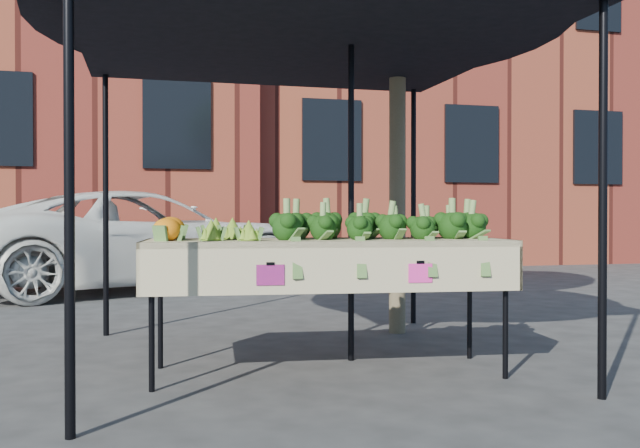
% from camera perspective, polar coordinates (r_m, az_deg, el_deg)
% --- Properties ---
extents(ground, '(90.00, 90.00, 0.00)m').
position_cam_1_polar(ground, '(4.79, -1.56, -12.08)').
color(ground, '#2A2A2C').
extents(table, '(2.47, 1.03, 0.90)m').
position_cam_1_polar(table, '(4.63, 0.61, -6.84)').
color(table, beige).
rests_on(table, ground).
extents(canopy, '(3.16, 3.16, 2.74)m').
position_cam_1_polar(canopy, '(5.01, -1.51, 4.26)').
color(canopy, black).
rests_on(canopy, ground).
extents(broccoli_heap, '(1.58, 0.55, 0.24)m').
position_cam_1_polar(broccoli_heap, '(4.73, 5.10, 0.23)').
color(broccoli_heap, black).
rests_on(broccoli_heap, table).
extents(romanesco_cluster, '(0.41, 0.55, 0.18)m').
position_cam_1_polar(romanesco_cluster, '(4.51, -7.71, -0.14)').
color(romanesco_cluster, '#7EAB34').
rests_on(romanesco_cluster, table).
extents(cauliflower_pair, '(0.21, 0.41, 0.17)m').
position_cam_1_polar(cauliflower_pair, '(4.51, -12.43, -0.27)').
color(cauliflower_pair, orange).
rests_on(cauliflower_pair, table).
extents(vehicle, '(2.17, 2.69, 5.07)m').
position_cam_1_polar(vehicle, '(10.38, -14.59, 8.84)').
color(vehicle, white).
rests_on(vehicle, ground).
extents(street_tree, '(2.18, 2.18, 4.30)m').
position_cam_1_polar(street_tree, '(6.34, 6.45, 10.60)').
color(street_tree, '#1E4C14').
rests_on(street_tree, ground).
extents(building_right, '(12.00, 8.00, 8.50)m').
position_cam_1_polar(building_right, '(19.11, 11.08, 10.27)').
color(building_right, maroon).
rests_on(building_right, ground).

